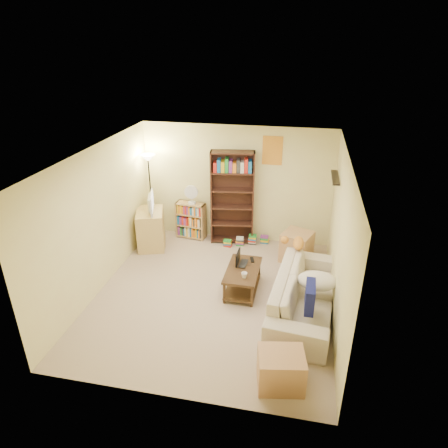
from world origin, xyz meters
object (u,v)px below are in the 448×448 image
Objects in this scene: mug at (244,275)px; side_table at (297,247)px; coffee_table at (243,276)px; tv_stand at (151,229)px; tall_bookshelf at (232,196)px; tabby_cat at (296,243)px; sofa at (305,294)px; laptop at (246,264)px; floor_lamp at (149,172)px; television at (148,203)px; short_bookshelf at (191,220)px; desk_fan at (191,194)px; end_cabinet at (281,370)px.

side_table is (0.82, 1.52, -0.18)m from mug.
mug is at bearing -75.31° from coffee_table.
tall_bookshelf is (1.64, 0.58, 0.66)m from tv_stand.
tabby_cat is at bearing -31.29° from tv_stand.
coffee_table is (-1.07, 0.39, -0.05)m from sofa.
tv_stand is at bearing 68.00° from laptop.
laptop is 0.17× the size of floor_lamp.
floor_lamp reaches higher than television.
side_table is (0.88, 1.25, 0.02)m from coffee_table.
tabby_cat reaches higher than short_bookshelf.
short_bookshelf reaches higher than coffee_table.
laptop is at bearing -44.55° from tv_stand.
coffee_table is 7.55× the size of mug.
sofa is 3.37m from desk_fan.
floor_lamp is 4.95m from end_cabinet.
tabby_cat is at bearing -91.48° from side_table.
short_bookshelf is 1.34× the size of side_table.
sofa is at bearing -62.17° from tall_bookshelf.
television is at bearing 132.72° from end_cabinet.
tabby_cat is at bearing 88.90° from end_cabinet.
sofa is at bearing -6.78° from mug.
television is 1.14× the size of end_cabinet.
floor_lamp is at bearing -160.89° from short_bookshelf.
sofa is 1.27× the size of floor_lamp.
mug reaches higher than coffee_table.
laptop is 0.40× the size of tv_stand.
tabby_cat is at bearing 32.73° from coffee_table.
short_bookshelf is at bearing 120.78° from end_cabinet.
tall_bookshelf is at bearing 157.96° from side_table.
end_cabinet is at bearing -66.84° from coffee_table.
tv_stand is (-2.17, 1.25, 0.12)m from coffee_table.
tall_bookshelf reaches higher than end_cabinet.
tabby_cat is at bearing -19.65° from floor_lamp.
end_cabinet is at bearing -49.70° from floor_lamp.
laptop is at bearing 110.18° from end_cabinet.
tabby_cat reaches higher than sofa.
sofa is 4.47× the size of tabby_cat.
laptop is 0.42m from mug.
side_table is (2.34, -0.57, -0.10)m from short_bookshelf.
television reaches higher than tabby_cat.
side_table is at bearing 12.49° from sofa.
coffee_table is 2.15m from end_cabinet.
coffee_table is 2.51m from tv_stand.
tabby_cat is at bearing 18.61° from sofa.
side_table reaches higher than laptop.
tall_bookshelf is at bearing 105.92° from mug.
sofa is 1.65m from side_table.
tv_stand reaches higher than laptop.
mug is at bearing -170.47° from laptop.
desk_fan is at bearing -35.51° from short_bookshelf.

